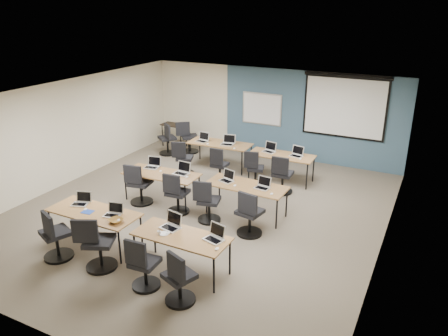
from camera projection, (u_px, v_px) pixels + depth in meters
The scene contains 58 objects.
floor at pixel (200, 211), 10.13m from camera, with size 8.00×9.00×0.02m, color #6B6354.
ceiling at pixel (197, 95), 9.17m from camera, with size 8.00×9.00×0.02m, color white.
wall_back at pixel (272, 113), 13.40m from camera, with size 8.00×0.04×2.70m, color beige.
wall_front at pixel (33, 254), 5.90m from camera, with size 8.00×0.04×2.70m, color beige.
wall_left at pixel (65, 133), 11.34m from camera, with size 0.04×9.00×2.70m, color beige.
wall_right at pixel (388, 189), 7.97m from camera, with size 0.04×9.00×2.70m, color beige.
blue_accent_panel at pixel (311, 117), 12.85m from camera, with size 5.50×0.04×2.70m, color #3D5977.
whiteboard at pixel (262, 109), 13.43m from camera, with size 1.28×0.03×0.98m.
projector_screen at pixel (345, 103), 12.21m from camera, with size 2.40×0.10×1.82m.
training_table_front_left at pixel (94, 214), 8.50m from camera, with size 1.86×0.78×0.73m.
training_table_front_right at pixel (181, 238), 7.63m from camera, with size 1.73×0.72×0.73m.
training_table_mid_left at pixel (161, 175), 10.38m from camera, with size 1.82×0.76×0.73m.
training_table_mid_right at pixel (246, 187), 9.71m from camera, with size 1.81×0.76×0.73m.
training_table_back_left at pixel (220, 145), 12.58m from camera, with size 1.83×0.76×0.73m.
training_table_back_right at pixel (281, 156), 11.63m from camera, with size 1.74×0.72×0.73m.
laptop_0 at pixel (81, 201), 8.77m from camera, with size 0.32×0.27×0.24m.
mouse_0 at pixel (85, 209), 8.54m from camera, with size 0.05×0.09×0.03m, color white.
task_chair_0 at pixel (55, 239), 8.10m from camera, with size 0.58×0.55×1.03m.
laptop_1 at pixel (113, 212), 8.32m from camera, with size 0.30×0.26×0.23m.
mouse_1 at pixel (119, 220), 8.13m from camera, with size 0.06×0.10×0.04m, color white.
task_chair_1 at pixel (97, 248), 7.80m from camera, with size 0.61×0.57×1.04m.
laptop_2 at pixel (172, 224), 7.87m from camera, with size 0.35×0.30×0.26m.
mouse_2 at pixel (168, 233), 7.67m from camera, with size 0.06×0.10×0.04m, color white.
task_chair_2 at pixel (143, 268), 7.27m from camera, with size 0.49×0.49×0.97m.
laptop_3 at pixel (215, 236), 7.48m from camera, with size 0.33×0.28×0.25m.
mouse_3 at pixel (217, 249), 7.18m from camera, with size 0.06×0.10×0.03m, color white.
task_chair_3 at pixel (179, 282), 6.90m from camera, with size 0.53×0.50×0.98m.
laptop_4 at pixel (152, 165), 10.71m from camera, with size 0.34×0.29×0.26m.
mouse_4 at pixel (161, 171), 10.46m from camera, with size 0.05×0.09×0.03m, color white.
task_chair_4 at pixel (139, 187), 10.35m from camera, with size 0.55×0.55×1.02m.
laptop_5 at pixel (182, 171), 10.33m from camera, with size 0.36×0.30×0.27m.
mouse_5 at pixel (187, 177), 10.12m from camera, with size 0.06×0.10×0.04m, color white.
task_chair_5 at pixel (176, 197), 9.88m from camera, with size 0.52×0.52×1.00m.
laptop_6 at pixel (227, 178), 9.91m from camera, with size 0.32×0.27×0.24m.
mouse_6 at pixel (235, 186), 9.64m from camera, with size 0.06×0.10×0.03m, color white.
task_chair_6 at pixel (207, 205), 9.50m from camera, with size 0.51×0.51×0.99m.
laptop_7 at pixel (263, 185), 9.54m from camera, with size 0.31×0.27×0.24m.
mouse_7 at pixel (272, 194), 9.23m from camera, with size 0.06×0.10×0.03m, color white.
task_chair_7 at pixel (249, 217), 8.94m from camera, with size 0.54×0.54×1.01m.
laptop_8 at pixel (203, 139), 12.70m from camera, with size 0.34×0.29×0.26m.
mouse_8 at pixel (208, 144), 12.46m from camera, with size 0.06×0.10×0.04m, color white.
task_chair_8 at pixel (183, 161), 12.14m from camera, with size 0.51×0.49×0.97m.
laptop_9 at pixel (228, 142), 12.43m from camera, with size 0.36×0.31×0.27m.
mouse_9 at pixel (234, 148), 12.08m from camera, with size 0.06×0.09×0.03m, color white.
task_chair_9 at pixel (219, 167), 11.69m from camera, with size 0.46×0.46×0.95m.
laptop_10 at pixel (269, 149), 11.83m from camera, with size 0.34×0.29×0.26m.
mouse_10 at pixel (272, 153), 11.68m from camera, with size 0.05×0.09×0.03m, color white.
task_chair_10 at pixel (254, 171), 11.45m from camera, with size 0.47×0.46×0.95m.
laptop_11 at pixel (297, 154), 11.50m from camera, with size 0.34×0.29×0.25m.
mouse_11 at pixel (300, 159), 11.28m from camera, with size 0.06×0.10×0.03m, color white.
task_chair_11 at pixel (282, 178), 10.93m from camera, with size 0.53×0.53×1.01m.
blue_mousepad at pixel (88, 212), 8.46m from camera, with size 0.22×0.18×0.01m, color #1C3A96.
snack_bowl at pixel (116, 220), 8.06m from camera, with size 0.31×0.31×0.08m, color #846019.
snack_plate at pixel (164, 234), 7.66m from camera, with size 0.18×0.18×0.01m, color white.
coffee_cup at pixel (159, 233), 7.62m from camera, with size 0.05×0.05×0.05m, color white.
utility_table at pixel (174, 127), 14.44m from camera, with size 0.84×0.46×0.75m.
spare_chair_a at pixel (188, 140), 13.89m from camera, with size 0.63×0.55×1.02m.
spare_chair_b at pixel (168, 142), 13.71m from camera, with size 0.64×0.55×1.03m.
Camera 1 is at (4.61, -7.87, 4.56)m, focal length 35.00 mm.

